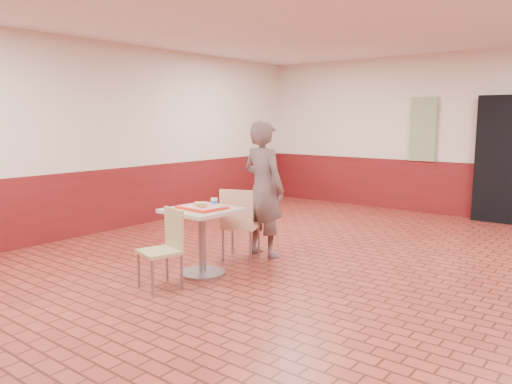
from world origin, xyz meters
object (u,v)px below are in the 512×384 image
Objects in this scene: long_john_donut at (202,205)px; paper_cup at (214,202)px; chair_main_back at (239,221)px; serving_tray at (202,207)px; chair_main_front at (165,244)px; ring_donut at (198,203)px; main_table at (202,230)px; customer at (263,189)px.

long_john_donut is 0.15m from paper_cup.
chair_main_back is 0.75m from serving_tray.
chair_main_back reaches higher than chair_main_front.
ring_donut is at bearing 60.32° from chair_main_back.
ring_donut is at bearing 157.05° from main_table.
chair_main_back reaches higher than ring_donut.
paper_cup is at bearing 4.46° from ring_donut.
ring_donut is (-0.09, -0.65, 0.30)m from chair_main_back.
paper_cup reaches higher than long_john_donut.
main_table is at bearing 106.27° from chair_main_front.
chair_main_back is at bearing 96.28° from long_john_donut.
main_table is at bearing 136.70° from long_john_donut.
chair_main_back is at bearing 106.66° from chair_main_front.
paper_cup is at bearing 26.20° from main_table.
chair_main_front is at bearing -100.84° from paper_cup.
paper_cup is at bearing 99.61° from customer.
chair_main_front is (0.01, -0.57, -0.05)m from main_table.
long_john_donut is at bearing -30.99° from ring_donut.
chair_main_front is 1.70× the size of serving_tray.
long_john_donut reaches higher than serving_tray.
long_john_donut is (0.06, -0.05, 0.04)m from serving_tray.
long_john_donut reaches higher than ring_donut.
ring_donut is at bearing 149.01° from long_john_donut.
chair_main_front reaches higher than serving_tray.
paper_cup is at bearing 26.20° from serving_tray.
main_table is at bearing 69.97° from chair_main_back.
serving_tray is at bearing 14.04° from main_table.
paper_cup reaches higher than serving_tray.
customer reaches higher than main_table.
chair_main_back reaches higher than serving_tray.
main_table is 0.70m from chair_main_back.
chair_main_back is at bearing 82.39° from ring_donut.
chair_main_front is 5.86× the size of long_john_donut.
chair_main_back is at bearing 92.04° from main_table.
chair_main_back is at bearing 92.04° from serving_tray.
chair_main_back is 1.86× the size of serving_tray.
customer is at bearing 94.23° from paper_cup.
paper_cup reaches higher than main_table.
customer reaches higher than paper_cup.
long_john_donut is (0.06, -0.05, 0.30)m from main_table.
chair_main_front is at bearing -94.94° from long_john_donut.
chair_main_front is at bearing 69.65° from chair_main_back.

